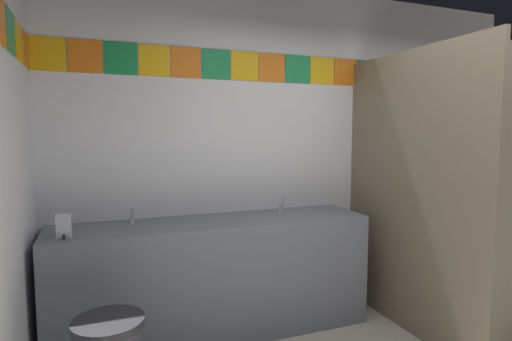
% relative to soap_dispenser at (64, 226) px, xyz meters
% --- Properties ---
extents(wall_back, '(4.41, 0.09, 2.80)m').
position_rel_soap_dispenser_xyz_m(wall_back, '(1.99, 0.49, 0.44)').
color(wall_back, silver).
rests_on(wall_back, ground_plane).
extents(vanity_counter, '(2.40, 0.57, 0.89)m').
position_rel_soap_dispenser_xyz_m(vanity_counter, '(1.03, 0.17, -0.52)').
color(vanity_counter, slate).
rests_on(vanity_counter, ground_plane).
extents(faucet_left, '(0.04, 0.10, 0.14)m').
position_rel_soap_dispenser_xyz_m(faucet_left, '(0.44, 0.26, -0.03)').
color(faucet_left, silver).
rests_on(faucet_left, vanity_counter).
extents(faucet_right, '(0.04, 0.10, 0.14)m').
position_rel_soap_dispenser_xyz_m(faucet_right, '(1.63, 0.26, -0.03)').
color(faucet_right, silver).
rests_on(faucet_right, vanity_counter).
extents(soap_dispenser, '(0.09, 0.09, 0.16)m').
position_rel_soap_dispenser_xyz_m(soap_dispenser, '(0.00, 0.00, 0.00)').
color(soap_dispenser, '#B7BABF').
rests_on(soap_dispenser, vanity_counter).
extents(stall_divider, '(0.92, 1.52, 2.19)m').
position_rel_soap_dispenser_xyz_m(stall_divider, '(2.62, -0.57, 0.12)').
color(stall_divider, '#726651').
rests_on(stall_divider, ground_plane).
extents(toilet, '(0.39, 0.49, 0.74)m').
position_rel_soap_dispenser_xyz_m(toilet, '(2.96, 0.09, -0.66)').
color(toilet, white).
rests_on(toilet, ground_plane).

